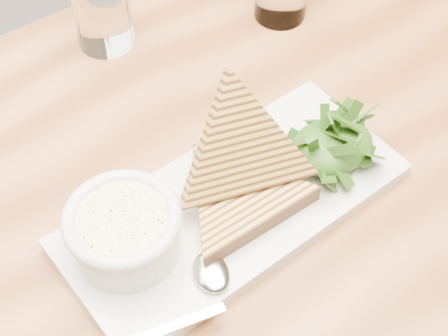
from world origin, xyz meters
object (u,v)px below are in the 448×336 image
table_top (295,165)px  platter (233,206)px  soup_bowl (125,235)px  glass_near (101,7)px

table_top → platter: 0.11m
soup_bowl → glass_near: glass_near is taller
platter → glass_near: 0.31m
platter → soup_bowl: soup_bowl is taller
platter → glass_near: bearing=93.0°
soup_bowl → glass_near: bearing=71.9°
table_top → soup_bowl: soup_bowl is taller
table_top → platter: platter is taller
table_top → glass_near: bearing=112.9°
platter → glass_near: glass_near is taller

